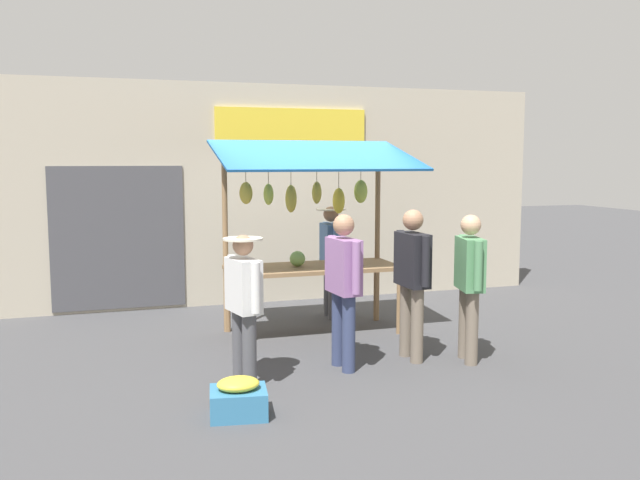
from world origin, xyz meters
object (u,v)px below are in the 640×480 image
object	(u,v)px
shopper_in_striped_shirt	(412,273)
market_stall	(312,213)
vendor_with_sunhat	(331,253)
produce_crate_near	(238,399)
shopper_with_shopping_bag	(470,277)
shopper_in_grey_tee	(244,299)
shopper_with_ponytail	(343,280)

from	to	relation	value
shopper_in_striped_shirt	market_stall	bearing A→B (deg)	23.36
vendor_with_sunhat	produce_crate_near	xyz separation A→B (m)	(1.99, 3.34, -0.77)
shopper_with_shopping_bag	produce_crate_near	world-z (taller)	shopper_with_shopping_bag
produce_crate_near	market_stall	bearing A→B (deg)	-119.57
produce_crate_near	vendor_with_sunhat	bearing A→B (deg)	-120.72
shopper_in_grey_tee	produce_crate_near	world-z (taller)	shopper_in_grey_tee
market_stall	shopper_in_grey_tee	xyz separation A→B (m)	(1.27, 1.82, -0.68)
shopper_in_striped_shirt	shopper_in_grey_tee	distance (m)	2.00
shopper_with_shopping_bag	shopper_with_ponytail	distance (m)	1.43
shopper_with_shopping_bag	shopper_in_striped_shirt	xyz separation A→B (m)	(0.57, -0.26, 0.04)
shopper_in_grey_tee	produce_crate_near	xyz separation A→B (m)	(0.22, 0.81, -0.72)
shopper_with_shopping_bag	vendor_with_sunhat	bearing A→B (deg)	31.14
shopper_in_grey_tee	shopper_with_ponytail	bearing A→B (deg)	-91.51
vendor_with_sunhat	shopper_in_grey_tee	size ratio (longest dim) A/B	1.05
shopper_with_ponytail	produce_crate_near	size ratio (longest dim) A/B	3.03
market_stall	shopper_in_striped_shirt	bearing A→B (deg)	114.75
vendor_with_sunhat	shopper_with_ponytail	bearing A→B (deg)	-11.48
market_stall	shopper_with_ponytail	size ratio (longest dim) A/B	1.50
shopper_with_shopping_bag	shopper_in_grey_tee	size ratio (longest dim) A/B	1.09
shopper_with_shopping_bag	produce_crate_near	xyz separation A→B (m)	(2.76, 0.86, -0.79)
shopper_with_shopping_bag	shopper_in_grey_tee	xyz separation A→B (m)	(2.54, 0.05, -0.07)
shopper_with_ponytail	produce_crate_near	world-z (taller)	shopper_with_ponytail
market_stall	shopper_in_grey_tee	bearing A→B (deg)	55.04
shopper_with_shopping_bag	produce_crate_near	size ratio (longest dim) A/B	2.98
produce_crate_near	shopper_in_striped_shirt	bearing A→B (deg)	-152.93
market_stall	produce_crate_near	size ratio (longest dim) A/B	4.54
shopper_with_shopping_bag	shopper_in_grey_tee	world-z (taller)	shopper_with_shopping_bag
market_stall	shopper_in_grey_tee	distance (m)	2.32
shopper_in_striped_shirt	produce_crate_near	xyz separation A→B (m)	(2.19, 1.12, -0.83)
shopper_with_shopping_bag	shopper_in_striped_shirt	size ratio (longest dim) A/B	0.97
vendor_with_sunhat	produce_crate_near	bearing A→B (deg)	-26.71
shopper_in_striped_shirt	shopper_in_grey_tee	xyz separation A→B (m)	(1.97, 0.31, -0.11)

